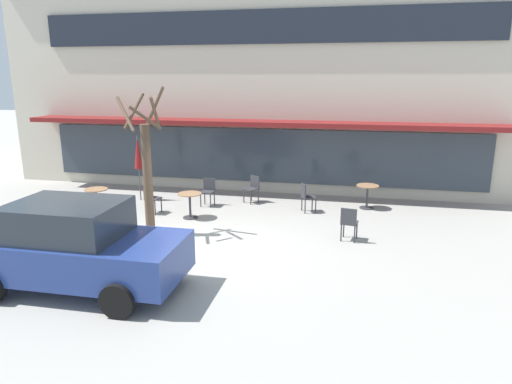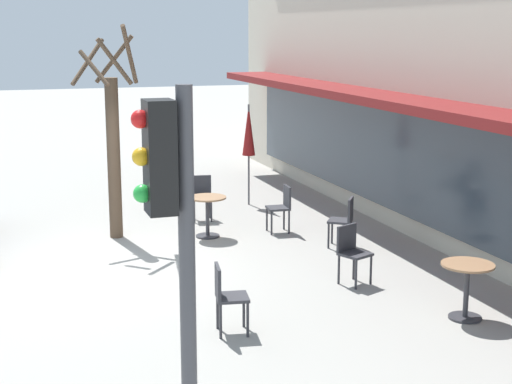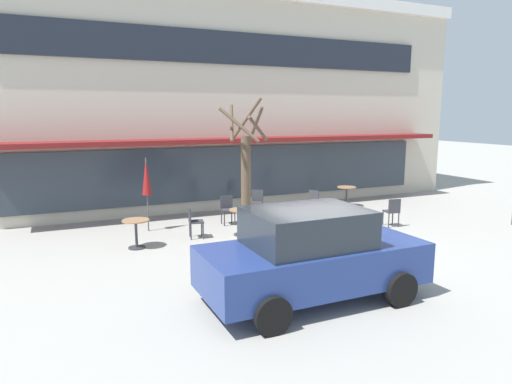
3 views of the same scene
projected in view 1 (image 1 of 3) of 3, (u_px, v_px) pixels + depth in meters
ground_plane at (205, 251)px, 11.03m from camera, size 80.00×80.00×0.00m
building_facade at (276, 80)px, 19.49m from camera, size 19.55×9.10×7.92m
cafe_table_near_wall at (367, 193)px, 14.46m from camera, size 0.70×0.70×0.76m
cafe_table_streetside at (190, 201)px, 13.47m from camera, size 0.70×0.70×0.76m
cafe_table_by_tree at (97, 197)px, 13.98m from camera, size 0.70×0.70×0.76m
patio_umbrella_green_folded at (138, 153)px, 15.16m from camera, size 0.28×0.28×2.20m
cafe_chair_0 at (253, 187)px, 15.17m from camera, size 0.56×0.56×0.89m
cafe_chair_1 at (349, 221)px, 11.57m from camera, size 0.46×0.46×0.89m
cafe_chair_2 at (307, 196)px, 14.07m from camera, size 0.53×0.53×0.89m
cafe_chair_3 at (151, 196)px, 13.97m from camera, size 0.46×0.46×0.89m
cafe_chair_4 at (208, 190)px, 14.79m from camera, size 0.43×0.43×0.89m
parked_sedan at (75, 246)px, 8.90m from camera, size 4.22×2.05×1.76m
street_tree at (147, 170)px, 11.74m from camera, size 1.26×1.25×3.87m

